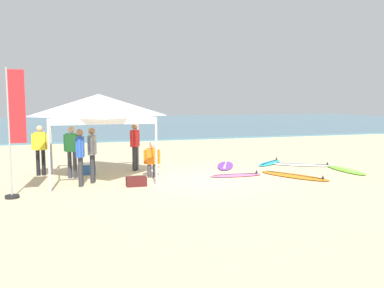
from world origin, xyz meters
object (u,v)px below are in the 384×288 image
Objects in this scene: surfboard_purple at (225,166)px; person_blue at (80,153)px; person_orange at (152,158)px; surfboard_pink at (236,175)px; surfboard_white at (302,165)px; surfboard_orange at (294,176)px; cooler_box at (88,169)px; person_grey at (92,151)px; person_green at (72,148)px; person_yellow at (40,147)px; banner_flag at (14,138)px; gear_bag_near_tent at (136,181)px; canopy_tent at (99,105)px; person_red at (135,144)px; surfboard_cyan at (270,163)px; surfboard_lime at (346,170)px.

surfboard_purple is 1.30× the size of person_blue.
surfboard_pink is at bearing -13.32° from person_orange.
person_orange is at bearing -174.09° from surfboard_white.
surfboard_orange is 5.09× the size of cooler_box.
surfboard_orange is 1.93m from surfboard_pink.
surfboard_pink is 1.08× the size of person_grey.
person_green is 1.00× the size of person_yellow.
person_grey is at bearing -88.53° from cooler_box.
person_yellow is at bearing 81.53° from banner_flag.
surfboard_pink is at bearing 9.44° from gear_bag_near_tent.
banner_flag is (-4.02, -1.76, 0.92)m from person_orange.
person_orange is (1.67, -0.17, -1.73)m from canopy_tent.
person_grey and person_green have the same top height.
person_blue is at bearing -81.80° from person_green.
gear_bag_near_tent is (1.58, -0.50, -0.85)m from person_blue.
person_red is at bearing 144.94° from surfboard_pink.
person_blue is at bearing -170.82° from surfboard_white.
person_red is at bearing 8.07° from cooler_box.
gear_bag_near_tent reaches higher than surfboard_cyan.
person_red reaches higher than gear_bag_near_tent.
cooler_box is (-1.68, -0.24, -0.79)m from person_red.
cooler_box is (-0.04, 1.55, -0.79)m from person_grey.
surfboard_purple is at bearing 22.92° from person_orange.
person_yellow reaches higher than surfboard_white.
surfboard_cyan is 6.46m from gear_bag_near_tent.
person_green is at bearing 166.05° from surfboard_pink.
surfboard_white is 1.34× the size of person_blue.
gear_bag_near_tent is (1.78, -1.89, -0.85)m from person_green.
surfboard_purple is 3.71× the size of gear_bag_near_tent.
surfboard_orange is 7.04m from cooler_box.
canopy_tent is 3.15m from banner_flag.
gear_bag_near_tent is at bearing -121.27° from person_orange.
surfboard_lime is at bearing -13.51° from cooler_box.
surfboard_white is 7.13m from gear_bag_near_tent.
canopy_tent is 2.41m from person_orange.
gear_bag_near_tent is at bearing -164.80° from surfboard_white.
surfboard_white is at bearing 13.26° from banner_flag.
surfboard_pink is 1.08× the size of person_green.
surfboard_lime is 7.71m from person_red.
surfboard_cyan is at bearing 78.36° from surfboard_orange.
canopy_tent is 2.81m from gear_bag_near_tent.
canopy_tent is at bearing 172.94° from surfboard_lime.
cooler_box is at bearing -179.06° from surfboard_purple.
surfboard_orange is at bearing -1.25° from gear_bag_near_tent.
cooler_box is at bearing 55.98° from banner_flag.
person_blue is at bearing -163.81° from surfboard_cyan.
surfboard_lime is at bearing -1.00° from person_blue.
person_orange is at bearing -164.40° from surfboard_cyan.
surfboard_purple is 3.50m from person_orange.
banner_flag is at bearing -166.74° from surfboard_white.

